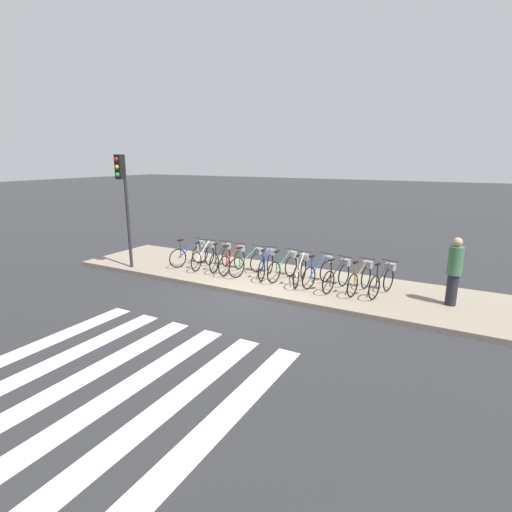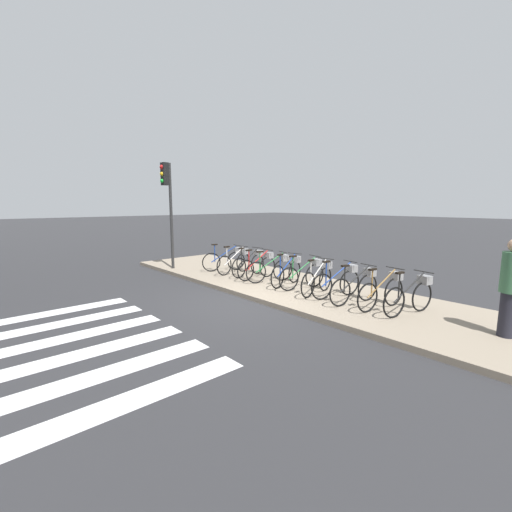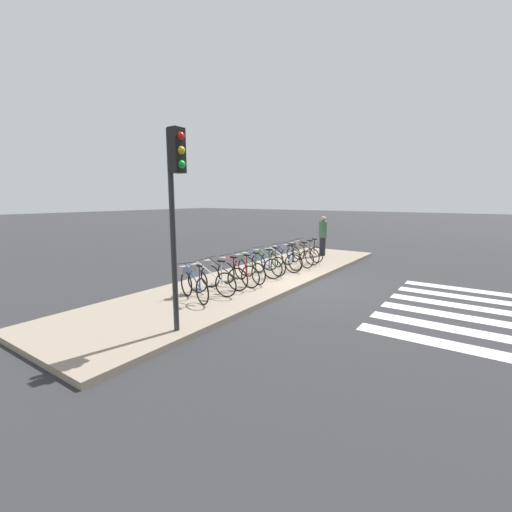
{
  "view_description": "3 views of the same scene",
  "coord_description": "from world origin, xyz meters",
  "px_view_note": "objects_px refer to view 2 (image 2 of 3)",
  "views": [
    {
      "loc": [
        5.1,
        -8.85,
        3.66
      ],
      "look_at": [
        -0.14,
        0.63,
        0.98
      ],
      "focal_mm": 28.0,
      "sensor_mm": 36.0,
      "label": 1
    },
    {
      "loc": [
        6.16,
        -5.36,
        2.39
      ],
      "look_at": [
        -0.5,
        0.55,
        1.02
      ],
      "focal_mm": 24.0,
      "sensor_mm": 36.0,
      "label": 2
    },
    {
      "loc": [
        -8.91,
        -4.36,
        2.58
      ],
      "look_at": [
        -0.92,
        1.14,
        0.93
      ],
      "focal_mm": 24.0,
      "sensor_mm": 36.0,
      "label": 3
    }
  ],
  "objects_px": {
    "parked_bicycle_9": "(357,285)",
    "pedestrian": "(511,286)",
    "traffic_light": "(167,194)",
    "parked_bicycle_2": "(250,262)",
    "parked_bicycle_7": "(319,277)",
    "parked_bicycle_4": "(273,268)",
    "parked_bicycle_11": "(412,294)",
    "parked_bicycle_10": "(384,290)",
    "parked_bicycle_8": "(339,280)",
    "parked_bicycle_6": "(305,273)",
    "parked_bicycle_3": "(259,265)",
    "parked_bicycle_1": "(236,260)",
    "parked_bicycle_5": "(288,270)",
    "parked_bicycle_0": "(227,258)"
  },
  "relations": [
    {
      "from": "parked_bicycle_9",
      "to": "traffic_light",
      "type": "xyz_separation_m",
      "value": [
        -6.7,
        -1.2,
        2.19
      ]
    },
    {
      "from": "parked_bicycle_0",
      "to": "parked_bicycle_3",
      "type": "relative_size",
      "value": 0.95
    },
    {
      "from": "parked_bicycle_6",
      "to": "parked_bicycle_9",
      "type": "distance_m",
      "value": 1.7
    },
    {
      "from": "parked_bicycle_7",
      "to": "pedestrian",
      "type": "xyz_separation_m",
      "value": [
        3.93,
        0.14,
        0.47
      ]
    },
    {
      "from": "parked_bicycle_2",
      "to": "parked_bicycle_7",
      "type": "xyz_separation_m",
      "value": [
        2.84,
        -0.15,
        0.0
      ]
    },
    {
      "from": "parked_bicycle_1",
      "to": "parked_bicycle_6",
      "type": "xyz_separation_m",
      "value": [
        2.87,
        0.09,
        0.0
      ]
    },
    {
      "from": "parked_bicycle_5",
      "to": "parked_bicycle_1",
      "type": "bearing_deg",
      "value": -178.61
    },
    {
      "from": "parked_bicycle_11",
      "to": "parked_bicycle_3",
      "type": "bearing_deg",
      "value": -179.03
    },
    {
      "from": "parked_bicycle_8",
      "to": "traffic_light",
      "type": "xyz_separation_m",
      "value": [
        -6.12,
        -1.33,
        2.19
      ]
    },
    {
      "from": "parked_bicycle_6",
      "to": "parked_bicycle_8",
      "type": "bearing_deg",
      "value": -1.76
    },
    {
      "from": "parked_bicycle_2",
      "to": "parked_bicycle_8",
      "type": "bearing_deg",
      "value": -0.66
    },
    {
      "from": "parked_bicycle_2",
      "to": "traffic_light",
      "type": "height_order",
      "value": "traffic_light"
    },
    {
      "from": "parked_bicycle_8",
      "to": "parked_bicycle_3",
      "type": "bearing_deg",
      "value": -178.94
    },
    {
      "from": "parked_bicycle_3",
      "to": "parked_bicycle_9",
      "type": "relative_size",
      "value": 1.01
    },
    {
      "from": "parked_bicycle_7",
      "to": "parked_bicycle_11",
      "type": "bearing_deg",
      "value": 3.31
    },
    {
      "from": "parked_bicycle_5",
      "to": "parked_bicycle_4",
      "type": "bearing_deg",
      "value": -175.26
    },
    {
      "from": "parked_bicycle_9",
      "to": "parked_bicycle_11",
      "type": "height_order",
      "value": "same"
    },
    {
      "from": "parked_bicycle_0",
      "to": "parked_bicycle_10",
      "type": "bearing_deg",
      "value": -0.08
    },
    {
      "from": "parked_bicycle_9",
      "to": "pedestrian",
      "type": "bearing_deg",
      "value": 3.11
    },
    {
      "from": "parked_bicycle_10",
      "to": "parked_bicycle_8",
      "type": "bearing_deg",
      "value": 177.75
    },
    {
      "from": "parked_bicycle_10",
      "to": "pedestrian",
      "type": "height_order",
      "value": "pedestrian"
    },
    {
      "from": "parked_bicycle_3",
      "to": "parked_bicycle_7",
      "type": "height_order",
      "value": "same"
    },
    {
      "from": "parked_bicycle_6",
      "to": "parked_bicycle_7",
      "type": "relative_size",
      "value": 1.0
    },
    {
      "from": "parked_bicycle_3",
      "to": "parked_bicycle_9",
      "type": "bearing_deg",
      "value": -1.14
    },
    {
      "from": "parked_bicycle_6",
      "to": "parked_bicycle_10",
      "type": "distance_m",
      "value": 2.3
    },
    {
      "from": "parked_bicycle_10",
      "to": "parked_bicycle_11",
      "type": "relative_size",
      "value": 1.01
    },
    {
      "from": "parked_bicycle_8",
      "to": "parked_bicycle_9",
      "type": "xyz_separation_m",
      "value": [
        0.58,
        -0.12,
        0.0
      ]
    },
    {
      "from": "parked_bicycle_5",
      "to": "parked_bicycle_9",
      "type": "xyz_separation_m",
      "value": [
        2.27,
        -0.12,
        0.0
      ]
    },
    {
      "from": "parked_bicycle_4",
      "to": "parked_bicycle_5",
      "type": "bearing_deg",
      "value": 4.74
    },
    {
      "from": "parked_bicycle_2",
      "to": "parked_bicycle_5",
      "type": "relative_size",
      "value": 1.01
    },
    {
      "from": "pedestrian",
      "to": "parked_bicycle_10",
      "type": "bearing_deg",
      "value": -177.95
    },
    {
      "from": "parked_bicycle_10",
      "to": "traffic_light",
      "type": "relative_size",
      "value": 0.41
    },
    {
      "from": "parked_bicycle_0",
      "to": "parked_bicycle_3",
      "type": "bearing_deg",
      "value": -0.48
    },
    {
      "from": "parked_bicycle_9",
      "to": "parked_bicycle_3",
      "type": "bearing_deg",
      "value": 178.86
    },
    {
      "from": "parked_bicycle_3",
      "to": "parked_bicycle_10",
      "type": "relative_size",
      "value": 1.01
    },
    {
      "from": "traffic_light",
      "to": "parked_bicycle_2",
      "type": "bearing_deg",
      "value": 26.37
    },
    {
      "from": "parked_bicycle_4",
      "to": "parked_bicycle_8",
      "type": "bearing_deg",
      "value": 1.34
    },
    {
      "from": "parked_bicycle_1",
      "to": "parked_bicycle_8",
      "type": "relative_size",
      "value": 1.02
    },
    {
      "from": "parked_bicycle_7",
      "to": "traffic_light",
      "type": "xyz_separation_m",
      "value": [
        -5.59,
        -1.22,
        2.19
      ]
    },
    {
      "from": "parked_bicycle_0",
      "to": "pedestrian",
      "type": "xyz_separation_m",
      "value": [
        7.93,
        0.07,
        0.47
      ]
    },
    {
      "from": "parked_bicycle_4",
      "to": "parked_bicycle_9",
      "type": "height_order",
      "value": "same"
    },
    {
      "from": "parked_bicycle_9",
      "to": "parked_bicycle_11",
      "type": "relative_size",
      "value": 1.01
    },
    {
      "from": "parked_bicycle_2",
      "to": "parked_bicycle_8",
      "type": "xyz_separation_m",
      "value": [
        3.37,
        -0.04,
        0.0
      ]
    },
    {
      "from": "parked_bicycle_10",
      "to": "pedestrian",
      "type": "bearing_deg",
      "value": 2.05
    },
    {
      "from": "parked_bicycle_2",
      "to": "parked_bicycle_8",
      "type": "distance_m",
      "value": 3.37
    },
    {
      "from": "parked_bicycle_1",
      "to": "parked_bicycle_4",
      "type": "height_order",
      "value": "same"
    },
    {
      "from": "parked_bicycle_0",
      "to": "parked_bicycle_9",
      "type": "relative_size",
      "value": 0.96
    },
    {
      "from": "parked_bicycle_4",
      "to": "parked_bicycle_11",
      "type": "xyz_separation_m",
      "value": [
        4.03,
        0.08,
        0.0
      ]
    },
    {
      "from": "parked_bicycle_1",
      "to": "traffic_light",
      "type": "bearing_deg",
      "value": -149.46
    },
    {
      "from": "parked_bicycle_9",
      "to": "pedestrian",
      "type": "xyz_separation_m",
      "value": [
        2.82,
        0.15,
        0.47
      ]
    }
  ]
}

